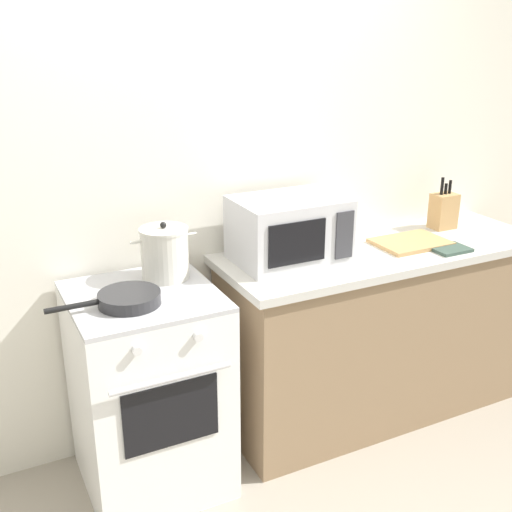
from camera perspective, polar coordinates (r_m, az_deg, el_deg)
back_wall at (r=3.07m, az=-0.96°, el=6.91°), size 4.40×0.10×2.50m
lower_cabinet_right at (r=3.37m, az=11.08°, el=-6.94°), size 1.64×0.56×0.88m
countertop_right at (r=3.19m, az=11.63°, el=0.44°), size 1.70×0.60×0.04m
stove at (r=2.83m, az=-9.70°, el=-11.96°), size 0.60×0.64×0.92m
stock_pot at (r=2.73m, az=-8.30°, el=0.27°), size 0.29×0.21×0.25m
frying_pan at (r=2.52m, az=-11.57°, el=-3.81°), size 0.45×0.25×0.05m
microwave at (r=2.90m, az=3.00°, el=2.41°), size 0.50×0.37×0.30m
cutting_board at (r=3.25m, az=13.87°, el=1.21°), size 0.36×0.26×0.02m
knife_block at (r=3.54m, az=16.66°, el=3.98°), size 0.13×0.10×0.28m
oven_mitt at (r=3.21m, az=17.21°, el=0.61°), size 0.18×0.14×0.02m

